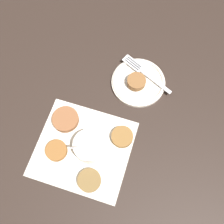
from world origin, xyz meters
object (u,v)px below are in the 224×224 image
sauce_bowl (90,147)px  serving_plate (138,82)px  fork (142,71)px  fritter_on_plate (136,82)px

sauce_bowl → serving_plate: 0.26m
sauce_bowl → fork: size_ratio=0.54×
fork → serving_plate: bearing=-85.2°
sauce_bowl → fritter_on_plate: size_ratio=1.72×
sauce_bowl → fork: 0.30m
sauce_bowl → fritter_on_plate: sauce_bowl is taller
fritter_on_plate → serving_plate: bearing=70.5°
fritter_on_plate → fork: bearing=89.2°
fritter_on_plate → fork: size_ratio=0.31×
sauce_bowl → fork: bearing=81.3°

